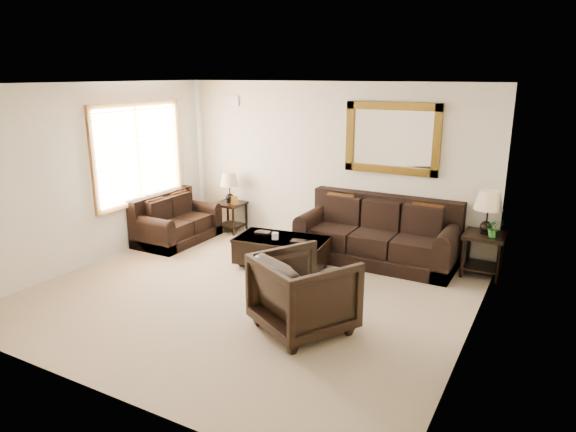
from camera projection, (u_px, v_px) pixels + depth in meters
The scene contains 11 objects.
room at pixel (247, 194), 6.45m from camera, with size 5.51×5.01×2.71m.
window at pixel (139, 154), 8.40m from camera, with size 0.07×1.96×1.66m.
mirror at pixel (392, 138), 7.91m from camera, with size 1.50×0.06×1.10m.
air_vent at pixel (233, 101), 9.16m from camera, with size 0.25×0.02×0.18m, color #999999.
sofa at pixel (378, 238), 7.94m from camera, with size 2.40×1.03×0.98m.
loveseat at pixel (175, 224), 8.89m from camera, with size 0.86×1.45×0.82m.
end_table_left at pixel (230, 193), 9.34m from camera, with size 0.49×0.49×1.09m.
end_table_right at pixel (487, 221), 7.23m from camera, with size 0.57×0.57×1.25m.
coffee_table at pixel (282, 249), 7.67m from camera, with size 1.43×0.90×0.57m.
armchair at pixel (304, 289), 5.72m from camera, with size 0.96×0.89×0.98m, color black.
potted_plant at pixel (494, 230), 7.11m from camera, with size 0.24×0.27×0.21m, color #20541C.
Camera 1 is at (3.47, -5.27, 2.82)m, focal length 32.00 mm.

